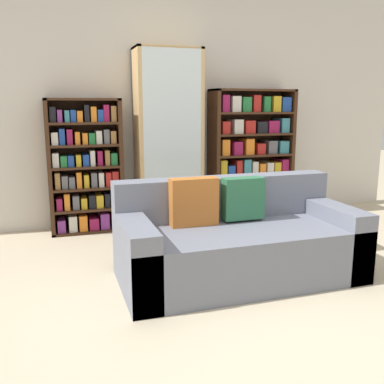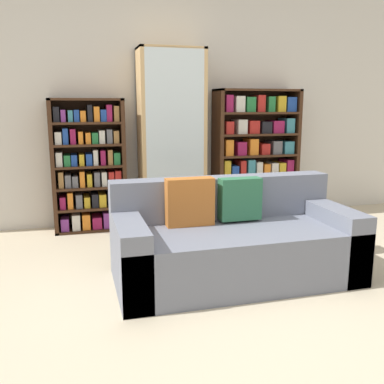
{
  "view_description": "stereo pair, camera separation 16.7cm",
  "coord_description": "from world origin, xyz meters",
  "px_view_note": "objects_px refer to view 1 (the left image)",
  "views": [
    {
      "loc": [
        -1.15,
        -2.3,
        1.3
      ],
      "look_at": [
        0.03,
        1.32,
        0.52
      ],
      "focal_mm": 40.0,
      "sensor_mm": 36.0,
      "label": 1
    },
    {
      "loc": [
        -0.99,
        -2.35,
        1.3
      ],
      "look_at": [
        0.03,
        1.32,
        0.52
      ],
      "focal_mm": 40.0,
      "sensor_mm": 36.0,
      "label": 2
    }
  ],
  "objects_px": {
    "bookshelf_left": "(86,168)",
    "display_cabinet": "(168,140)",
    "couch": "(237,242)",
    "bookshelf_right": "(251,156)",
    "wine_bottle": "(234,223)"
  },
  "relations": [
    {
      "from": "couch",
      "to": "display_cabinet",
      "type": "distance_m",
      "value": 1.73
    },
    {
      "from": "display_cabinet",
      "to": "bookshelf_right",
      "type": "relative_size",
      "value": 1.28
    },
    {
      "from": "display_cabinet",
      "to": "bookshelf_right",
      "type": "distance_m",
      "value": 1.01
    },
    {
      "from": "bookshelf_right",
      "to": "wine_bottle",
      "type": "xyz_separation_m",
      "value": [
        -0.51,
        -0.7,
        -0.57
      ]
    },
    {
      "from": "bookshelf_left",
      "to": "bookshelf_right",
      "type": "bearing_deg",
      "value": -0.01
    },
    {
      "from": "display_cabinet",
      "to": "wine_bottle",
      "type": "bearing_deg",
      "value": -55.14
    },
    {
      "from": "wine_bottle",
      "to": "bookshelf_right",
      "type": "bearing_deg",
      "value": 54.17
    },
    {
      "from": "bookshelf_left",
      "to": "wine_bottle",
      "type": "distance_m",
      "value": 1.61
    },
    {
      "from": "couch",
      "to": "bookshelf_right",
      "type": "xyz_separation_m",
      "value": [
        0.88,
        1.61,
        0.45
      ]
    },
    {
      "from": "bookshelf_left",
      "to": "display_cabinet",
      "type": "xyz_separation_m",
      "value": [
        0.87,
        -0.02,
        0.27
      ]
    },
    {
      "from": "couch",
      "to": "bookshelf_right",
      "type": "relative_size",
      "value": 1.22
    },
    {
      "from": "couch",
      "to": "bookshelf_left",
      "type": "bearing_deg",
      "value": 121.31
    },
    {
      "from": "bookshelf_left",
      "to": "wine_bottle",
      "type": "xyz_separation_m",
      "value": [
        1.35,
        -0.7,
        -0.51
      ]
    },
    {
      "from": "display_cabinet",
      "to": "couch",
      "type": "bearing_deg",
      "value": -86.15
    },
    {
      "from": "bookshelf_right",
      "to": "display_cabinet",
      "type": "bearing_deg",
      "value": -179.08
    }
  ]
}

